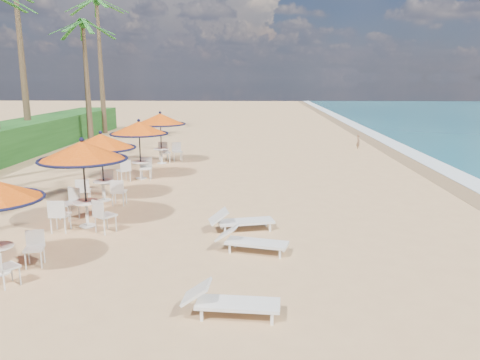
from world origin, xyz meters
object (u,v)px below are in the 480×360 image
object	(u,v)px
station_1	(82,162)
station_3	(139,133)
lounger_near	(228,301)
station_2	(101,150)
lounger_mid	(249,240)
lounger_far	(239,220)
station_4	(162,125)

from	to	relation	value
station_1	station_3	size ratio (longest dim) A/B	1.02
station_3	lounger_near	xyz separation A→B (m)	(4.57, -11.84, -1.68)
station_2	lounger_mid	xyz separation A→B (m)	(5.29, -4.86, -1.53)
station_1	lounger_far	bearing A→B (deg)	-2.64
station_1	lounger_mid	bearing A→B (deg)	-21.06
station_2	station_4	xyz separation A→B (m)	(0.60, 7.58, 0.12)
station_3	lounger_mid	distance (m)	10.01
station_4	station_2	bearing A→B (deg)	-94.51
station_1	station_2	world-z (taller)	station_1
station_1	lounger_mid	distance (m)	5.47
station_2	station_3	size ratio (longest dim) A/B	0.96
station_2	lounger_mid	bearing A→B (deg)	-42.53
station_2	lounger_mid	size ratio (longest dim) A/B	1.32
station_1	station_3	world-z (taller)	station_1
station_3	lounger_far	size ratio (longest dim) A/B	1.34
station_4	lounger_near	world-z (taller)	station_4
station_4	lounger_near	size ratio (longest dim) A/B	1.45
station_3	lounger_mid	xyz separation A→B (m)	(4.91, -8.56, -1.68)
station_2	station_1	bearing A→B (deg)	-81.97
station_3	lounger_near	size ratio (longest dim) A/B	1.42
lounger_mid	lounger_far	xyz separation A→B (m)	(-0.32, 1.67, 0.01)
lounger_near	station_2	bearing A→B (deg)	125.28
station_2	lounger_far	world-z (taller)	station_2
lounger_mid	lounger_near	bearing A→B (deg)	-81.95
station_2	station_4	world-z (taller)	station_4
station_4	lounger_mid	size ratio (longest dim) A/B	1.41
station_4	lounger_far	size ratio (longest dim) A/B	1.37
lounger_near	station_4	bearing A→B (deg)	109.44
station_1	lounger_near	size ratio (longest dim) A/B	1.45
station_4	lounger_near	xyz separation A→B (m)	(4.35, -15.71, -1.65)
station_4	lounger_mid	world-z (taller)	station_4
station_2	lounger_near	distance (m)	9.65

